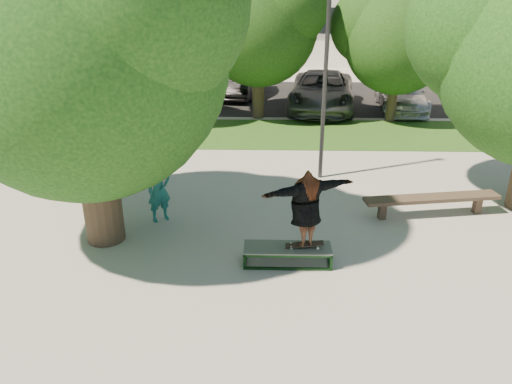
{
  "coord_description": "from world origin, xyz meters",
  "views": [
    {
      "loc": [
        -0.54,
        -8.92,
        5.44
      ],
      "look_at": [
        -0.79,
        0.6,
        1.37
      ],
      "focal_mm": 35.0,
      "sensor_mm": 36.0,
      "label": 1
    }
  ],
  "objects_px": {
    "car_grey": "(322,91)",
    "car_silver_b": "(401,94)",
    "car_dark": "(241,80)",
    "lamppost": "(326,70)",
    "bench": "(432,199)",
    "car_silver_a": "(124,81)",
    "bystander": "(159,190)",
    "grind_box": "(287,255)",
    "tree_left": "(77,36)"
  },
  "relations": [
    {
      "from": "car_dark",
      "to": "car_silver_b",
      "type": "bearing_deg",
      "value": -11.48
    },
    {
      "from": "bench",
      "to": "car_dark",
      "type": "xyz_separation_m",
      "value": [
        -5.48,
        13.81,
        0.34
      ]
    },
    {
      "from": "car_silver_a",
      "to": "car_grey",
      "type": "relative_size",
      "value": 0.7
    },
    {
      "from": "grind_box",
      "to": "bench",
      "type": "height_order",
      "value": "bench"
    },
    {
      "from": "lamppost",
      "to": "car_silver_b",
      "type": "distance_m",
      "value": 9.9
    },
    {
      "from": "lamppost",
      "to": "car_silver_b",
      "type": "height_order",
      "value": "lamppost"
    },
    {
      "from": "car_dark",
      "to": "car_silver_b",
      "type": "distance_m",
      "value": 7.84
    },
    {
      "from": "bench",
      "to": "grind_box",
      "type": "bearing_deg",
      "value": -156.25
    },
    {
      "from": "tree_left",
      "to": "grind_box",
      "type": "distance_m",
      "value": 6.03
    },
    {
      "from": "lamppost",
      "to": "bench",
      "type": "relative_size",
      "value": 1.78
    },
    {
      "from": "grind_box",
      "to": "car_silver_a",
      "type": "xyz_separation_m",
      "value": [
        -7.8,
        16.27,
        0.52
      ]
    },
    {
      "from": "bystander",
      "to": "bench",
      "type": "height_order",
      "value": "bystander"
    },
    {
      "from": "lamppost",
      "to": "bench",
      "type": "bearing_deg",
      "value": -45.73
    },
    {
      "from": "lamppost",
      "to": "grind_box",
      "type": "height_order",
      "value": "lamppost"
    },
    {
      "from": "tree_left",
      "to": "bystander",
      "type": "bearing_deg",
      "value": 39.26
    },
    {
      "from": "car_silver_b",
      "to": "car_grey",
      "type": "bearing_deg",
      "value": -175.44
    },
    {
      "from": "car_silver_a",
      "to": "car_grey",
      "type": "height_order",
      "value": "car_grey"
    },
    {
      "from": "tree_left",
      "to": "bystander",
      "type": "height_order",
      "value": "tree_left"
    },
    {
      "from": "bystander",
      "to": "car_dark",
      "type": "relative_size",
      "value": 0.34
    },
    {
      "from": "tree_left",
      "to": "car_silver_b",
      "type": "relative_size",
      "value": 1.51
    },
    {
      "from": "lamppost",
      "to": "car_dark",
      "type": "distance_m",
      "value": 11.88
    },
    {
      "from": "tree_left",
      "to": "car_silver_a",
      "type": "relative_size",
      "value": 1.71
    },
    {
      "from": "lamppost",
      "to": "bench",
      "type": "height_order",
      "value": "lamppost"
    },
    {
      "from": "car_dark",
      "to": "car_silver_b",
      "type": "height_order",
      "value": "car_dark"
    },
    {
      "from": "bystander",
      "to": "bench",
      "type": "distance_m",
      "value": 6.68
    },
    {
      "from": "car_grey",
      "to": "bystander",
      "type": "bearing_deg",
      "value": -106.35
    },
    {
      "from": "tree_left",
      "to": "grind_box",
      "type": "height_order",
      "value": "tree_left"
    },
    {
      "from": "lamppost",
      "to": "bystander",
      "type": "height_order",
      "value": "lamppost"
    },
    {
      "from": "car_dark",
      "to": "car_grey",
      "type": "distance_m",
      "value": 4.69
    },
    {
      "from": "grind_box",
      "to": "car_grey",
      "type": "xyz_separation_m",
      "value": [
        1.95,
        13.43,
        0.64
      ]
    },
    {
      "from": "bench",
      "to": "car_dark",
      "type": "height_order",
      "value": "car_dark"
    },
    {
      "from": "lamppost",
      "to": "car_dark",
      "type": "height_order",
      "value": "lamppost"
    },
    {
      "from": "tree_left",
      "to": "bystander",
      "type": "xyz_separation_m",
      "value": [
        1.13,
        0.93,
        -3.62
      ]
    },
    {
      "from": "lamppost",
      "to": "grind_box",
      "type": "xyz_separation_m",
      "value": [
        -1.13,
        -4.93,
        -2.96
      ]
    },
    {
      "from": "bystander",
      "to": "bench",
      "type": "xyz_separation_m",
      "value": [
        6.66,
        0.41,
        -0.36
      ]
    },
    {
      "from": "bystander",
      "to": "car_silver_a",
      "type": "height_order",
      "value": "bystander"
    },
    {
      "from": "lamppost",
      "to": "car_grey",
      "type": "relative_size",
      "value": 1.03
    },
    {
      "from": "lamppost",
      "to": "car_grey",
      "type": "distance_m",
      "value": 8.85
    },
    {
      "from": "tree_left",
      "to": "bystander",
      "type": "relative_size",
      "value": 4.44
    },
    {
      "from": "bystander",
      "to": "car_silver_b",
      "type": "distance_m",
      "value": 14.33
    },
    {
      "from": "tree_left",
      "to": "lamppost",
      "type": "height_order",
      "value": "tree_left"
    },
    {
      "from": "car_dark",
      "to": "car_grey",
      "type": "relative_size",
      "value": 0.79
    },
    {
      "from": "bench",
      "to": "car_silver_a",
      "type": "bearing_deg",
      "value": 120.08
    },
    {
      "from": "car_grey",
      "to": "car_silver_b",
      "type": "xyz_separation_m",
      "value": [
        3.55,
        0.04,
        -0.14
      ]
    },
    {
      "from": "grind_box",
      "to": "car_silver_a",
      "type": "bearing_deg",
      "value": 115.61
    },
    {
      "from": "bystander",
      "to": "car_silver_a",
      "type": "distance_m",
      "value": 15.1
    },
    {
      "from": "lamppost",
      "to": "car_silver_b",
      "type": "relative_size",
      "value": 1.29
    },
    {
      "from": "car_grey",
      "to": "tree_left",
      "type": "bearing_deg",
      "value": -109.13
    },
    {
      "from": "lamppost",
      "to": "grind_box",
      "type": "distance_m",
      "value": 5.86
    },
    {
      "from": "grind_box",
      "to": "bench",
      "type": "relative_size",
      "value": 0.52
    }
  ]
}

